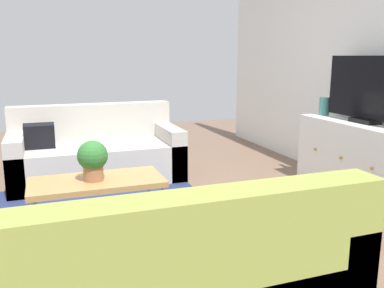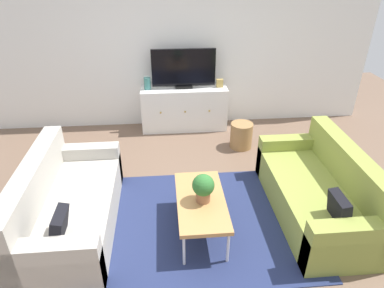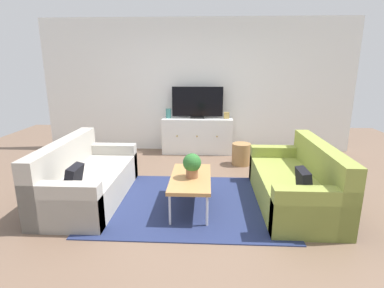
{
  "view_description": "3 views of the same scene",
  "coord_description": "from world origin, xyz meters",
  "px_view_note": "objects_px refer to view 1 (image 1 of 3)",
  "views": [
    {
      "loc": [
        3.14,
        -0.61,
        1.36
      ],
      "look_at": [
        0.0,
        0.53,
        0.64
      ],
      "focal_mm": 38.42,
      "sensor_mm": 36.0,
      "label": 1
    },
    {
      "loc": [
        -0.32,
        -3.05,
        2.66
      ],
      "look_at": [
        0.0,
        0.53,
        0.64
      ],
      "focal_mm": 31.79,
      "sensor_mm": 36.0,
      "label": 2
    },
    {
      "loc": [
        0.22,
        -3.87,
        1.81
      ],
      "look_at": [
        0.0,
        0.53,
        0.64
      ],
      "focal_mm": 28.43,
      "sensor_mm": 36.0,
      "label": 3
    }
  ],
  "objects_px": {
    "wicker_basket": "(356,215)",
    "potted_plant": "(93,159)",
    "flat_screen_tv": "(367,90)",
    "tv_console": "(360,159)",
    "couch_right_side": "(170,288)",
    "couch_left_side": "(96,155)",
    "coffee_table": "(97,183)",
    "glass_vase": "(324,106)"
  },
  "relations": [
    {
      "from": "wicker_basket",
      "to": "potted_plant",
      "type": "bearing_deg",
      "value": -114.26
    },
    {
      "from": "potted_plant",
      "to": "flat_screen_tv",
      "type": "bearing_deg",
      "value": 90.47
    },
    {
      "from": "tv_console",
      "to": "couch_right_side",
      "type": "bearing_deg",
      "value": -59.18
    },
    {
      "from": "couch_left_side",
      "to": "potted_plant",
      "type": "height_order",
      "value": "couch_left_side"
    },
    {
      "from": "couch_left_side",
      "to": "wicker_basket",
      "type": "bearing_deg",
      "value": 35.21
    },
    {
      "from": "couch_right_side",
      "to": "coffee_table",
      "type": "bearing_deg",
      "value": -173.34
    },
    {
      "from": "couch_left_side",
      "to": "coffee_table",
      "type": "relative_size",
      "value": 1.79
    },
    {
      "from": "coffee_table",
      "to": "tv_console",
      "type": "relative_size",
      "value": 0.71
    },
    {
      "from": "coffee_table",
      "to": "glass_vase",
      "type": "relative_size",
      "value": 5.23
    },
    {
      "from": "couch_left_side",
      "to": "coffee_table",
      "type": "height_order",
      "value": "couch_left_side"
    },
    {
      "from": "coffee_table",
      "to": "couch_left_side",
      "type": "bearing_deg",
      "value": 173.55
    },
    {
      "from": "potted_plant",
      "to": "wicker_basket",
      "type": "bearing_deg",
      "value": 65.74
    },
    {
      "from": "coffee_table",
      "to": "glass_vase",
      "type": "xyz_separation_m",
      "value": [
        -0.6,
        2.54,
        0.43
      ]
    },
    {
      "from": "tv_console",
      "to": "flat_screen_tv",
      "type": "height_order",
      "value": "flat_screen_tv"
    },
    {
      "from": "tv_console",
      "to": "wicker_basket",
      "type": "distance_m",
      "value": 1.14
    },
    {
      "from": "coffee_table",
      "to": "flat_screen_tv",
      "type": "relative_size",
      "value": 0.99
    },
    {
      "from": "tv_console",
      "to": "glass_vase",
      "type": "xyz_separation_m",
      "value": [
        -0.59,
        0.0,
        0.46
      ]
    },
    {
      "from": "couch_right_side",
      "to": "flat_screen_tv",
      "type": "xyz_separation_m",
      "value": [
        -1.42,
        2.39,
        0.77
      ]
    },
    {
      "from": "couch_left_side",
      "to": "potted_plant",
      "type": "bearing_deg",
      "value": -7.22
    },
    {
      "from": "couch_left_side",
      "to": "tv_console",
      "type": "distance_m",
      "value": 2.79
    },
    {
      "from": "potted_plant",
      "to": "wicker_basket",
      "type": "distance_m",
      "value": 2.02
    },
    {
      "from": "coffee_table",
      "to": "flat_screen_tv",
      "type": "distance_m",
      "value": 2.64
    },
    {
      "from": "coffee_table",
      "to": "potted_plant",
      "type": "xyz_separation_m",
      "value": [
        0.02,
        -0.02,
        0.2
      ]
    },
    {
      "from": "flat_screen_tv",
      "to": "glass_vase",
      "type": "relative_size",
      "value": 5.29
    },
    {
      "from": "tv_console",
      "to": "glass_vase",
      "type": "relative_size",
      "value": 7.33
    },
    {
      "from": "couch_right_side",
      "to": "coffee_table",
      "type": "height_order",
      "value": "couch_right_side"
    },
    {
      "from": "coffee_table",
      "to": "wicker_basket",
      "type": "xyz_separation_m",
      "value": [
        0.83,
        1.78,
        -0.19
      ]
    },
    {
      "from": "couch_left_side",
      "to": "flat_screen_tv",
      "type": "relative_size",
      "value": 1.76
    },
    {
      "from": "couch_left_side",
      "to": "potted_plant",
      "type": "relative_size",
      "value": 5.83
    },
    {
      "from": "flat_screen_tv",
      "to": "wicker_basket",
      "type": "bearing_deg",
      "value": -42.92
    },
    {
      "from": "glass_vase",
      "to": "coffee_table",
      "type": "bearing_deg",
      "value": -76.8
    },
    {
      "from": "wicker_basket",
      "to": "glass_vase",
      "type": "bearing_deg",
      "value": 152.1
    },
    {
      "from": "couch_right_side",
      "to": "glass_vase",
      "type": "distance_m",
      "value": 3.16
    },
    {
      "from": "couch_left_side",
      "to": "flat_screen_tv",
      "type": "height_order",
      "value": "flat_screen_tv"
    },
    {
      "from": "coffee_table",
      "to": "glass_vase",
      "type": "bearing_deg",
      "value": 103.2
    },
    {
      "from": "coffee_table",
      "to": "flat_screen_tv",
      "type": "bearing_deg",
      "value": 90.05
    },
    {
      "from": "couch_left_side",
      "to": "wicker_basket",
      "type": "relative_size",
      "value": 4.55
    },
    {
      "from": "potted_plant",
      "to": "tv_console",
      "type": "bearing_deg",
      "value": 90.47
    },
    {
      "from": "potted_plant",
      "to": "tv_console",
      "type": "height_order",
      "value": "potted_plant"
    },
    {
      "from": "couch_right_side",
      "to": "potted_plant",
      "type": "distance_m",
      "value": 1.44
    },
    {
      "from": "couch_left_side",
      "to": "glass_vase",
      "type": "height_order",
      "value": "glass_vase"
    },
    {
      "from": "tv_console",
      "to": "glass_vase",
      "type": "bearing_deg",
      "value": 180.0
    }
  ]
}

